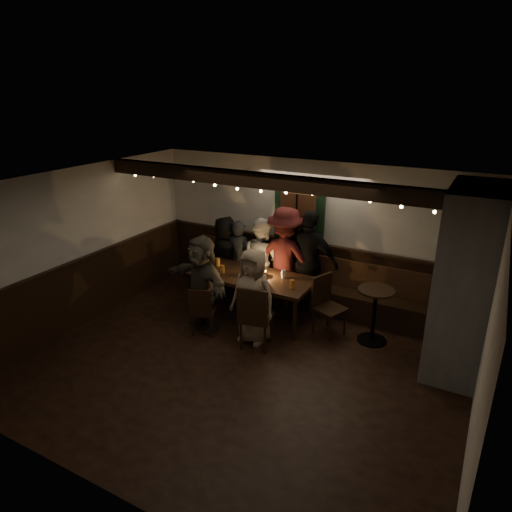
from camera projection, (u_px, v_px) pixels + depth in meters
The scene contains 13 objects.
room at pixel (348, 277), 6.87m from camera, with size 6.02×5.01×2.62m.
dining_table at pixel (250, 279), 7.73m from camera, with size 2.16×0.92×0.94m.
chair_near_left at pixel (202, 308), 7.23m from camera, with size 0.47×0.47×0.82m.
chair_near_right at pixel (255, 314), 6.79m from camera, with size 0.55×0.55×1.03m.
chair_end at pixel (326, 301), 7.28m from camera, with size 0.57×0.57×0.97m.
high_top at pixel (375, 309), 7.00m from camera, with size 0.56×0.56×0.89m.
person_a at pixel (226, 256), 8.63m from camera, with size 0.74×0.48×1.51m, color black.
person_b at pixel (239, 258), 8.53m from camera, with size 0.54×0.36×1.48m, color black.
person_c at pixel (262, 260), 8.31m from camera, with size 0.77×0.60×1.59m, color beige.
person_d at pixel (285, 258), 8.06m from camera, with size 1.19×0.68×1.84m, color #3A1112.
person_e at pixel (310, 262), 7.91m from camera, with size 1.07×0.44×1.82m, color black.
person_f at pixel (202, 283), 7.34m from camera, with size 1.47×0.47×1.59m, color #433A2F.
person_g at pixel (253, 296), 6.97m from camera, with size 0.74×0.48×1.52m, color tan.
Camera 1 is at (2.85, -4.81, 3.78)m, focal length 32.00 mm.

